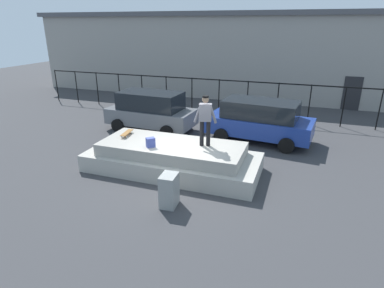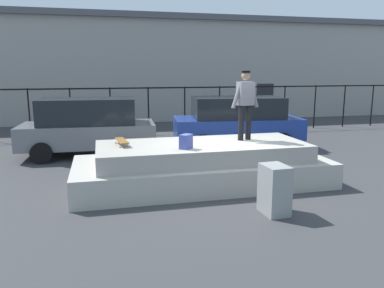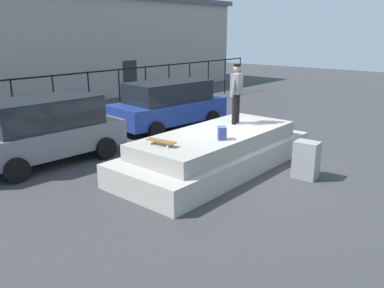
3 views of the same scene
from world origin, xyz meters
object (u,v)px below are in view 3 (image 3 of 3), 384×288
object	(u,v)px
car_blue_hatchback_mid	(169,104)
car_grey_hatchback_near	(46,129)
skateboarder	(236,90)
skateboard	(161,141)
utility_box	(306,160)
backpack	(222,133)

from	to	relation	value
car_blue_hatchback_mid	car_grey_hatchback_near	bearing A→B (deg)	-178.02
car_grey_hatchback_near	car_blue_hatchback_mid	size ratio (longest dim) A/B	0.92
car_grey_hatchback_near	car_blue_hatchback_mid	world-z (taller)	car_grey_hatchback_near
skateboarder	skateboard	distance (m)	3.18
skateboarder	car_grey_hatchback_near	distance (m)	5.55
car_grey_hatchback_near	car_blue_hatchback_mid	distance (m)	5.20
skateboarder	car_blue_hatchback_mid	size ratio (longest dim) A/B	0.37
skateboard	skateboarder	bearing A→B (deg)	-0.93
skateboard	car_blue_hatchback_mid	size ratio (longest dim) A/B	0.17
skateboarder	skateboard	xyz separation A→B (m)	(-3.05, 0.05, -0.89)
skateboard	utility_box	distance (m)	3.74
backpack	utility_box	world-z (taller)	backpack
car_blue_hatchback_mid	skateboard	bearing A→B (deg)	-137.93
car_grey_hatchback_near	skateboarder	bearing A→B (deg)	-44.06
car_grey_hatchback_near	backpack	bearing A→B (deg)	-63.76
skateboarder	car_blue_hatchback_mid	bearing A→B (deg)	72.03
utility_box	car_blue_hatchback_mid	bearing A→B (deg)	72.17
skateboard	car_blue_hatchback_mid	xyz separation A→B (m)	(4.34, 3.92, -0.16)
car_blue_hatchback_mid	utility_box	size ratio (longest dim) A/B	4.86
skateboard	backpack	xyz separation A→B (m)	(1.37, -0.79, 0.06)
backpack	car_grey_hatchback_near	distance (m)	5.05
skateboard	backpack	distance (m)	1.58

